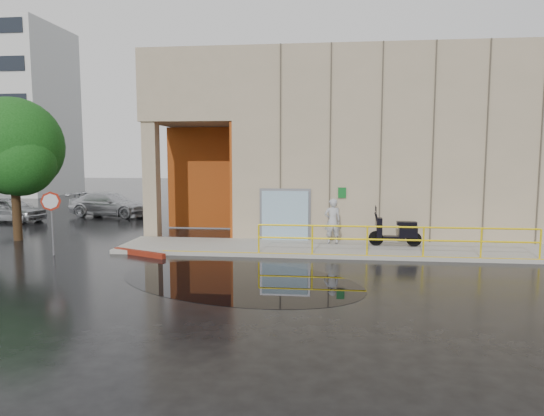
% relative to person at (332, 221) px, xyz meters
% --- Properties ---
extents(ground, '(120.00, 120.00, 0.00)m').
position_rel_person_xyz_m(ground, '(-2.12, -5.17, -1.04)').
color(ground, black).
rests_on(ground, ground).
extents(sidewalk, '(20.00, 3.00, 0.15)m').
position_rel_person_xyz_m(sidewalk, '(1.88, -0.67, -0.97)').
color(sidewalk, gray).
rests_on(sidewalk, ground).
extents(building, '(20.00, 10.17, 8.00)m').
position_rel_person_xyz_m(building, '(2.98, 5.82, 3.16)').
color(building, gray).
rests_on(building, ground).
extents(guardrail, '(9.56, 0.06, 1.03)m').
position_rel_person_xyz_m(guardrail, '(2.13, -2.02, -0.36)').
color(guardrail, yellow).
rests_on(guardrail, sidewalk).
extents(person, '(0.72, 0.54, 1.78)m').
position_rel_person_xyz_m(person, '(0.00, 0.00, 0.00)').
color(person, '#A7A8AD').
rests_on(person, sidewalk).
extents(scooter, '(1.99, 0.70, 1.52)m').
position_rel_person_xyz_m(scooter, '(2.40, -0.21, -0.02)').
color(scooter, black).
rests_on(scooter, sidewalk).
extents(stop_sign, '(0.55, 0.49, 2.32)m').
position_rel_person_xyz_m(stop_sign, '(-10.04, -2.63, 0.67)').
color(stop_sign, slate).
rests_on(stop_sign, ground).
extents(red_curb, '(2.26, 1.16, 0.18)m').
position_rel_person_xyz_m(red_curb, '(-6.95, -2.30, -0.95)').
color(red_curb, maroon).
rests_on(red_curb, ground).
extents(puddle, '(8.55, 6.80, 0.01)m').
position_rel_person_xyz_m(puddle, '(-2.75, -5.39, -1.04)').
color(puddle, black).
rests_on(puddle, ground).
extents(car_a, '(4.16, 2.16, 1.35)m').
position_rel_person_xyz_m(car_a, '(-17.33, 5.44, -0.37)').
color(car_a, '#B0B3B7').
rests_on(car_a, ground).
extents(car_c, '(5.11, 2.69, 1.41)m').
position_rel_person_xyz_m(car_c, '(-12.95, 8.32, -0.34)').
color(car_c, silver).
rests_on(car_c, ground).
extents(tree_near, '(4.07, 4.07, 6.00)m').
position_rel_person_xyz_m(tree_near, '(-13.11, 0.02, 2.76)').
color(tree_near, black).
rests_on(tree_near, ground).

